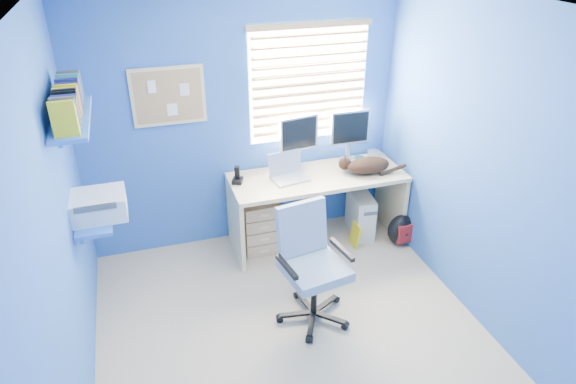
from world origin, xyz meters
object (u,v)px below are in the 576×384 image
object	(u,v)px
desk	(316,209)
laptop	(290,169)
cat	(368,166)
tower_pc	(360,214)
office_chair	(311,279)

from	to	relation	value
desk	laptop	distance (m)	0.55
cat	tower_pc	xyz separation A→B (m)	(-0.00, 0.09, -0.59)
desk	cat	world-z (taller)	cat
laptop	tower_pc	distance (m)	0.99
tower_pc	office_chair	size ratio (longest dim) A/B	0.46
tower_pc	office_chair	xyz separation A→B (m)	(-0.91, -1.02, 0.14)
desk	tower_pc	world-z (taller)	desk
desk	tower_pc	distance (m)	0.51
cat	office_chair	size ratio (longest dim) A/B	0.44
laptop	office_chair	world-z (taller)	office_chair
desk	cat	size ratio (longest dim) A/B	3.91
tower_pc	office_chair	bearing A→B (deg)	-124.70
laptop	cat	distance (m)	0.77
laptop	office_chair	distance (m)	1.15
office_chair	laptop	bearing A→B (deg)	81.77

